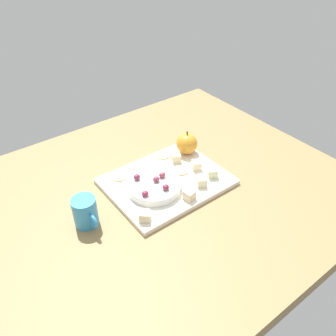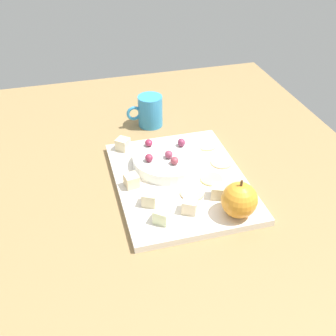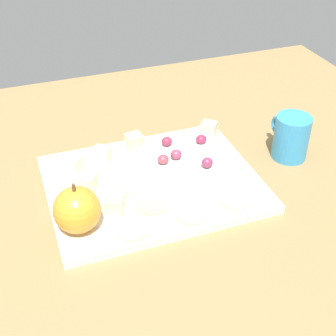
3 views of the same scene
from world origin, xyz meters
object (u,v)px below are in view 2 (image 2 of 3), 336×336
at_px(grape_2, 175,161).
at_px(cheese_cube_3, 218,191).
at_px(grape_0, 149,158).
at_px(cracker_1, 221,163).
at_px(cracker_4, 192,194).
at_px(cheese_cube_2, 132,181).
at_px(cracker_0, 211,179).
at_px(grape_1, 170,154).
at_px(grape_3, 181,142).
at_px(cheese_cube_1, 150,199).
at_px(serving_dish, 167,160).
at_px(apple_whole, 239,200).
at_px(cracker_2, 206,145).
at_px(platter, 180,181).
at_px(cup, 150,111).
at_px(cracker_3, 239,188).
at_px(grape_4, 149,143).
at_px(cheese_cube_4, 188,206).
at_px(cheese_cube_0, 123,144).
at_px(cheese_cube_5, 162,216).

bearing_deg(grape_2, cheese_cube_3, 31.90).
height_order(grape_0, grape_2, same).
distance_m(cracker_1, cracker_4, 0.13).
bearing_deg(cheese_cube_2, cracker_0, 82.04).
height_order(cracker_4, grape_2, grape_2).
distance_m(grape_1, grape_3, 0.05).
bearing_deg(grape_3, cheese_cube_1, -35.94).
bearing_deg(cheese_cube_1, cracker_4, 94.19).
xyz_separation_m(cracker_0, cracker_1, (-0.05, 0.04, 0.00)).
bearing_deg(serving_dish, apple_whole, 24.46).
relative_size(cracker_2, grape_0, 2.49).
xyz_separation_m(apple_whole, cheese_cube_1, (-0.07, -0.16, -0.02)).
relative_size(apple_whole, cracker_2, 1.44).
relative_size(platter, cheese_cube_1, 12.58).
xyz_separation_m(cheese_cube_3, cracker_4, (-0.02, -0.05, -0.01)).
bearing_deg(grape_0, cup, 166.44).
bearing_deg(cracker_3, cracker_1, -179.39).
height_order(cracker_2, grape_0, grape_0).
height_order(platter, apple_whole, apple_whole).
bearing_deg(grape_4, cracker_4, 17.29).
relative_size(cheese_cube_4, cracker_4, 0.57).
distance_m(cracker_4, grape_2, 0.09).
bearing_deg(grape_2, cheese_cube_4, -4.54).
bearing_deg(cracker_0, serving_dish, -135.54).
bearing_deg(apple_whole, platter, -151.79).
xyz_separation_m(cheese_cube_3, cup, (-0.35, -0.06, 0.01)).
xyz_separation_m(cheese_cube_0, cracker_1, (0.12, 0.21, -0.01)).
distance_m(cheese_cube_0, cracker_2, 0.20).
distance_m(platter, cracker_0, 0.07).
relative_size(platter, apple_whole, 4.98).
relative_size(cheese_cube_4, cheese_cube_5, 1.00).
bearing_deg(cheese_cube_0, cracker_3, 43.94).
height_order(apple_whole, cracker_1, apple_whole).
bearing_deg(grape_1, cheese_cube_2, -64.34).
height_order(cheese_cube_2, cracker_1, cheese_cube_2).
distance_m(apple_whole, grape_1, 0.21).
bearing_deg(cracker_4, grape_1, -171.11).
relative_size(cheese_cube_0, cheese_cube_1, 1.00).
bearing_deg(platter, cracker_3, 58.06).
distance_m(cracker_1, grape_2, 0.12).
bearing_deg(cracker_3, grape_4, -138.93).
height_order(apple_whole, cup, apple_whole).
bearing_deg(grape_3, grape_2, -28.27).
bearing_deg(cracker_3, cheese_cube_5, -73.36).
distance_m(apple_whole, cracker_2, 0.25).
height_order(platter, grape_3, grape_3).
relative_size(cheese_cube_0, cracker_4, 0.57).
relative_size(cheese_cube_3, cracker_2, 0.57).
relative_size(cheese_cube_4, grape_3, 1.42).
relative_size(cracker_3, grape_1, 2.49).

